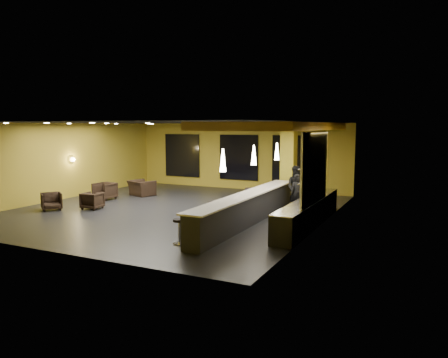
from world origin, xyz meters
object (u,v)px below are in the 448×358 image
at_px(pendant_0, 223,160).
at_px(staff_b, 297,188).
at_px(pendant_2, 277,151).
at_px(armchair_d, 142,188).
at_px(bar_stool_3, 228,206).
at_px(prep_counter, 308,213).
at_px(staff_c, 315,191).
at_px(bar_stool_6, 259,194).
at_px(bar_counter, 248,209).
at_px(bar_stool_4, 244,201).
at_px(bar_stool_0, 179,228).
at_px(bar_stool_2, 213,211).
at_px(armchair_c, 105,191).
at_px(staff_a, 298,194).
at_px(armchair_b, 92,201).
at_px(armchair_a, 51,201).
at_px(column, 289,163).
at_px(bar_stool_1, 193,219).
at_px(pendant_1, 254,155).
at_px(bar_stool_5, 250,196).

relative_size(pendant_0, staff_b, 0.39).
distance_m(pendant_2, armchair_d, 7.28).
relative_size(pendant_2, bar_stool_3, 0.81).
bearing_deg(prep_counter, pendant_0, -128.66).
relative_size(staff_c, bar_stool_6, 2.13).
xyz_separation_m(bar_counter, bar_stool_4, (-0.66, 1.17, 0.04)).
bearing_deg(bar_stool_0, staff_b, 76.74).
bearing_deg(bar_stool_2, bar_counter, 52.35).
relative_size(pendant_2, armchair_c, 0.81).
bearing_deg(staff_c, bar_stool_2, -125.30).
bearing_deg(pendant_0, armchair_c, 154.80).
distance_m(staff_a, armchair_b, 8.28).
relative_size(armchair_b, bar_stool_2, 0.88).
relative_size(pendant_2, bar_stool_2, 0.82).
distance_m(pendant_0, bar_stool_2, 2.19).
height_order(armchair_a, bar_stool_2, bar_stool_2).
height_order(column, bar_stool_4, column).
relative_size(column, bar_stool_3, 4.07).
relative_size(prep_counter, bar_stool_1, 7.93).
height_order(armchair_c, bar_stool_6, armchair_c).
xyz_separation_m(column, staff_a, (1.06, -2.17, -0.98)).
bearing_deg(bar_stool_3, armchair_c, 166.39).
bearing_deg(staff_c, pendant_0, -111.99).
height_order(pendant_0, bar_stool_3, pendant_0).
distance_m(staff_c, bar_stool_6, 2.56).
height_order(armchair_b, bar_stool_1, bar_stool_1).
xyz_separation_m(pendant_2, bar_stool_2, (-0.81, -4.05, -1.80)).
bearing_deg(bar_stool_1, armchair_b, 162.00).
bearing_deg(armchair_c, armchair_a, -90.61).
relative_size(pendant_0, pendant_1, 1.00).
xyz_separation_m(armchair_b, bar_stool_4, (6.08, 1.50, 0.20)).
xyz_separation_m(staff_c, armchair_d, (-8.59, 0.45, -0.46)).
distance_m(bar_counter, bar_stool_4, 1.35).
bearing_deg(armchair_c, column, 24.41).
bearing_deg(pendant_2, armchair_b, -153.74).
xyz_separation_m(pendant_2, bar_stool_4, (-0.66, -1.83, -1.81)).
bearing_deg(armchair_c, prep_counter, -2.90).
distance_m(bar_stool_0, bar_stool_4, 4.55).
bearing_deg(prep_counter, bar_counter, -165.96).
relative_size(column, bar_stool_0, 4.74).
xyz_separation_m(pendant_0, bar_stool_4, (-0.66, 3.17, -1.81)).
height_order(prep_counter, bar_stool_4, prep_counter).
distance_m(staff_b, bar_stool_5, 1.91).
relative_size(pendant_0, pendant_2, 1.00).
distance_m(pendant_2, staff_a, 1.99).
distance_m(column, staff_a, 2.61).
relative_size(bar_stool_1, bar_stool_6, 0.97).
bearing_deg(armchair_a, bar_stool_1, -60.84).
relative_size(pendant_0, bar_stool_5, 0.81).
height_order(armchair_a, bar_stool_6, bar_stool_6).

